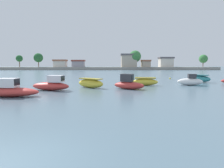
% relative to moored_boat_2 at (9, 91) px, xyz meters
% --- Properties ---
extents(ground_plane, '(400.00, 400.00, 0.00)m').
position_rel_moored_boat_2_xyz_m(ground_plane, '(6.12, -11.89, -0.54)').
color(ground_plane, slate).
extents(moored_boat_2, '(5.57, 2.06, 1.63)m').
position_rel_moored_boat_2_xyz_m(moored_boat_2, '(0.00, 0.00, 0.00)').
color(moored_boat_2, '#C63833').
rests_on(moored_boat_2, ground).
extents(moored_boat_3, '(4.43, 2.22, 1.65)m').
position_rel_moored_boat_2_xyz_m(moored_boat_3, '(2.66, 4.07, 0.07)').
color(moored_boat_3, '#C63833').
rests_on(moored_boat_3, ground).
extents(moored_boat_4, '(3.73, 3.14, 1.15)m').
position_rel_moored_boat_2_xyz_m(moored_boat_4, '(6.73, 6.26, 0.02)').
color(moored_boat_4, yellow).
rests_on(moored_boat_4, ground).
extents(moored_boat_5, '(3.88, 2.88, 1.74)m').
position_rel_moored_boat_2_xyz_m(moored_boat_5, '(11.25, 5.01, 0.06)').
color(moored_boat_5, '#C63833').
rests_on(moored_boat_5, ground).
extents(moored_boat_6, '(3.50, 1.45, 1.09)m').
position_rel_moored_boat_2_xyz_m(moored_boat_6, '(13.85, 8.73, -0.02)').
color(moored_boat_6, yellow).
rests_on(moored_boat_6, ground).
extents(moored_boat_7, '(3.49, 1.59, 1.55)m').
position_rel_moored_boat_2_xyz_m(moored_boat_7, '(19.94, 8.67, 0.04)').
color(moored_boat_7, white).
rests_on(moored_boat_7, ground).
extents(moored_boat_8, '(3.64, 3.09, 1.19)m').
position_rel_moored_boat_2_xyz_m(moored_boat_8, '(23.02, 12.97, 0.04)').
color(moored_boat_8, teal).
rests_on(moored_boat_8, ground).
extents(mooring_buoy_0, '(0.29, 0.29, 0.29)m').
position_rel_moored_boat_2_xyz_m(mooring_buoy_0, '(20.46, 19.18, -0.39)').
color(mooring_buoy_0, yellow).
rests_on(mooring_buoy_0, ground).
extents(distant_shoreline, '(106.33, 8.07, 8.92)m').
position_rel_moored_boat_2_xyz_m(distant_shoreline, '(9.67, 74.75, 1.85)').
color(distant_shoreline, gray).
rests_on(distant_shoreline, ground).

